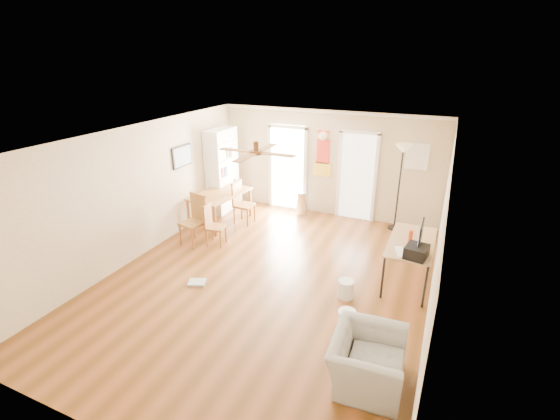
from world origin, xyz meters
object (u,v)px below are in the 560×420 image
at_px(dining_table, 221,207).
at_px(wastebasket_a, 346,289).
at_px(printer, 416,252).
at_px(trash_can, 302,203).
at_px(wastebasket_b, 347,320).
at_px(dining_chair_right_a, 244,203).
at_px(dining_chair_right_b, 216,225).
at_px(armchair, 367,361).
at_px(computer_desk, 409,262).
at_px(torchiere_lamp, 399,188).
at_px(bookshelf, 222,170).
at_px(dining_chair_near, 192,221).

height_order(dining_table, wastebasket_a, dining_table).
xyz_separation_m(dining_table, printer, (4.60, -1.50, 0.52)).
distance_m(trash_can, wastebasket_b, 4.48).
relative_size(dining_chair_right_a, dining_chair_right_b, 1.13).
bearing_deg(trash_can, armchair, -60.85).
xyz_separation_m(dining_chair_right_a, dining_chair_right_b, (0.00, -1.26, -0.06)).
relative_size(dining_chair_right_a, trash_can, 1.68).
height_order(dining_table, trash_can, dining_table).
relative_size(computer_desk, armchair, 1.50).
bearing_deg(wastebasket_a, dining_table, 152.44).
bearing_deg(computer_desk, wastebasket_a, -133.49).
xyz_separation_m(computer_desk, wastebasket_b, (-0.66, -1.73, -0.24)).
bearing_deg(trash_can, torchiere_lamp, 1.72).
distance_m(dining_chair_right_a, printer, 4.40).
distance_m(torchiere_lamp, wastebasket_b, 4.06).
bearing_deg(bookshelf, wastebasket_a, -13.57).
xyz_separation_m(printer, wastebasket_a, (-1.01, -0.37, -0.74)).
height_order(dining_chair_right_a, trash_can, dining_chair_right_a).
height_order(dining_chair_near, computer_desk, dining_chair_near).
bearing_deg(computer_desk, printer, -77.53).
xyz_separation_m(dining_chair_right_a, dining_chair_near, (-0.47, -1.43, 0.03)).
distance_m(dining_chair_near, wastebasket_b, 4.02).
relative_size(bookshelf, computer_desk, 1.41).
distance_m(wastebasket_a, wastebasket_b, 0.83).
distance_m(trash_can, armchair, 5.48).
bearing_deg(dining_table, dining_chair_right_b, -62.89).
xyz_separation_m(wastebasket_a, wastebasket_b, (0.23, -0.80, 0.00)).
relative_size(dining_chair_near, computer_desk, 0.72).
xyz_separation_m(dining_chair_near, printer, (4.52, -0.26, 0.36)).
height_order(torchiere_lamp, wastebasket_a, torchiere_lamp).
bearing_deg(torchiere_lamp, dining_table, -161.67).
xyz_separation_m(torchiere_lamp, computer_desk, (0.56, -2.24, -0.60)).
bearing_deg(printer, computer_desk, 112.26).
bearing_deg(dining_chair_right_a, bookshelf, 59.56).
distance_m(dining_table, dining_chair_right_b, 1.21).
relative_size(dining_chair_right_b, dining_chair_near, 0.84).
distance_m(dining_chair_right_b, trash_can, 2.55).
xyz_separation_m(dining_table, dining_chair_right_b, (0.55, -1.07, 0.08)).
height_order(dining_chair_near, wastebasket_a, dining_chair_near).
bearing_deg(armchair, trash_can, 26.05).
bearing_deg(torchiere_lamp, dining_chair_near, -146.51).
bearing_deg(dining_chair_near, dining_chair_right_b, 32.38).
height_order(dining_chair_right_a, wastebasket_a, dining_chair_right_a).
bearing_deg(trash_can, bookshelf, -166.30).
height_order(dining_chair_right_b, torchiere_lamp, torchiere_lamp).
xyz_separation_m(trash_can, torchiere_lamp, (2.29, 0.07, 0.69)).
bearing_deg(wastebasket_a, armchair, -67.20).
bearing_deg(armchair, wastebasket_b, 25.47).
height_order(dining_chair_right_a, armchair, dining_chair_right_a).
height_order(dining_table, computer_desk, computer_desk).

